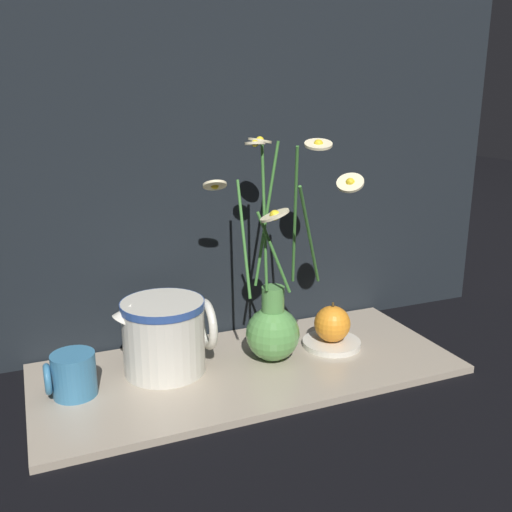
{
  "coord_description": "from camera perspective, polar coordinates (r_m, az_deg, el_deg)",
  "views": [
    {
      "loc": [
        -0.33,
        -0.82,
        0.45
      ],
      "look_at": [
        0.01,
        0.0,
        0.2
      ],
      "focal_mm": 40.0,
      "sensor_mm": 36.0,
      "label": 1
    }
  ],
  "objects": [
    {
      "name": "backdrop_wall",
      "position": [
        1.04,
        -4.58,
        20.95
      ],
      "size": [
        1.21,
        0.02,
        1.1
      ],
      "color": "black",
      "rests_on": "ground_plane"
    },
    {
      "name": "ceramic_pitcher",
      "position": [
        0.96,
        -9.09,
        -7.59
      ],
      "size": [
        0.16,
        0.14,
        0.13
      ],
      "color": "beige",
      "rests_on": "shelf"
    },
    {
      "name": "yellow_mug",
      "position": [
        0.93,
        -17.9,
        -11.24
      ],
      "size": [
        0.08,
        0.07,
        0.07
      ],
      "color": "teal",
      "rests_on": "shelf"
    },
    {
      "name": "saucer_plate",
      "position": [
        1.07,
        7.56,
        -8.63
      ],
      "size": [
        0.11,
        0.11,
        0.01
      ],
      "color": "silver",
      "rests_on": "shelf"
    },
    {
      "name": "ground_plane",
      "position": [
        0.99,
        -0.81,
        -11.51
      ],
      "size": [
        6.0,
        6.0,
        0.0
      ],
      "primitive_type": "plane",
      "color": "black"
    },
    {
      "name": "vase_with_flowers",
      "position": [
        0.98,
        1.75,
        -6.35
      ],
      "size": [
        0.23,
        0.18,
        0.38
      ],
      "color": "#59994C",
      "rests_on": "shelf"
    },
    {
      "name": "orange_fruit",
      "position": [
        1.05,
        7.63,
        -6.74
      ],
      "size": [
        0.07,
        0.07,
        0.07
      ],
      "color": "orange",
      "rests_on": "saucer_plate"
    },
    {
      "name": "shelf",
      "position": [
        0.99,
        -0.81,
        -11.2
      ],
      "size": [
        0.71,
        0.3,
        0.01
      ],
      "color": "tan",
      "rests_on": "ground_plane"
    }
  ]
}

